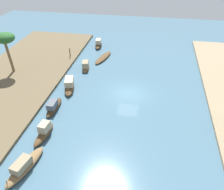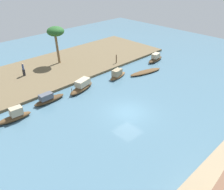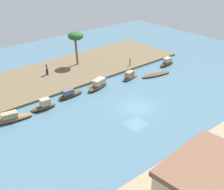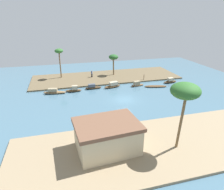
{
  "view_description": "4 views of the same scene",
  "coord_description": "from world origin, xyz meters",
  "px_view_note": "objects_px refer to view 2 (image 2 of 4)",
  "views": [
    {
      "loc": [
        24.96,
        2.55,
        15.83
      ],
      "look_at": [
        1.79,
        -1.66,
        0.66
      ],
      "focal_mm": 40.12,
      "sensor_mm": 36.0,
      "label": 1
    },
    {
      "loc": [
        15.69,
        13.7,
        13.66
      ],
      "look_at": [
        0.09,
        -2.27,
        1.15
      ],
      "focal_mm": 38.82,
      "sensor_mm": 36.0,
      "label": 2
    },
    {
      "loc": [
        22.57,
        21.84,
        17.58
      ],
      "look_at": [
        1.46,
        -2.92,
        0.96
      ],
      "focal_mm": 47.37,
      "sensor_mm": 36.0,
      "label": 3
    },
    {
      "loc": [
        11.29,
        32.83,
        15.02
      ],
      "look_at": [
        2.06,
        -1.45,
        0.61
      ],
      "focal_mm": 31.93,
      "sensor_mm": 36.0,
      "label": 4
    }
  ],
  "objects_px": {
    "sampan_downstream_large": "(82,86)",
    "person_on_near_bank": "(23,70)",
    "sampan_foreground": "(48,99)",
    "sampan_near_left_bank": "(15,116)",
    "sampan_with_tall_canopy": "(117,74)",
    "sampan_upstream_small": "(155,58)",
    "mooring_post": "(116,59)",
    "palm_tree_left_near": "(56,32)",
    "sampan_with_red_awning": "(146,72)"
  },
  "relations": [
    {
      "from": "palm_tree_left_near",
      "to": "sampan_foreground",
      "type": "bearing_deg",
      "value": 50.69
    },
    {
      "from": "sampan_downstream_large",
      "to": "sampan_foreground",
      "type": "bearing_deg",
      "value": -17.81
    },
    {
      "from": "sampan_foreground",
      "to": "person_on_near_bank",
      "type": "relative_size",
      "value": 2.08
    },
    {
      "from": "sampan_with_tall_canopy",
      "to": "sampan_downstream_large",
      "type": "bearing_deg",
      "value": -16.25
    },
    {
      "from": "mooring_post",
      "to": "sampan_with_tall_canopy",
      "type": "bearing_deg",
      "value": 46.76
    },
    {
      "from": "sampan_with_red_awning",
      "to": "mooring_post",
      "type": "bearing_deg",
      "value": -68.42
    },
    {
      "from": "sampan_with_tall_canopy",
      "to": "mooring_post",
      "type": "distance_m",
      "value": 4.45
    },
    {
      "from": "sampan_with_tall_canopy",
      "to": "person_on_near_bank",
      "type": "bearing_deg",
      "value": -55.47
    },
    {
      "from": "person_on_near_bank",
      "to": "mooring_post",
      "type": "xyz_separation_m",
      "value": [
        -11.84,
        5.35,
        -0.13
      ]
    },
    {
      "from": "sampan_upstream_small",
      "to": "sampan_near_left_bank",
      "type": "bearing_deg",
      "value": -7.0
    },
    {
      "from": "sampan_with_tall_canopy",
      "to": "palm_tree_left_near",
      "type": "bearing_deg",
      "value": -83.83
    },
    {
      "from": "mooring_post",
      "to": "sampan_with_red_awning",
      "type": "bearing_deg",
      "value": 98.69
    },
    {
      "from": "sampan_downstream_large",
      "to": "sampan_foreground",
      "type": "height_order",
      "value": "sampan_downstream_large"
    },
    {
      "from": "sampan_downstream_large",
      "to": "person_on_near_bank",
      "type": "bearing_deg",
      "value": -81.9
    },
    {
      "from": "sampan_upstream_small",
      "to": "mooring_post",
      "type": "height_order",
      "value": "mooring_post"
    },
    {
      "from": "mooring_post",
      "to": "palm_tree_left_near",
      "type": "xyz_separation_m",
      "value": [
        5.96,
        -6.12,
        3.84
      ]
    },
    {
      "from": "sampan_upstream_small",
      "to": "palm_tree_left_near",
      "type": "relative_size",
      "value": 0.69
    },
    {
      "from": "sampan_with_tall_canopy",
      "to": "sampan_near_left_bank",
      "type": "height_order",
      "value": "sampan_near_left_bank"
    },
    {
      "from": "sampan_downstream_large",
      "to": "sampan_with_tall_canopy",
      "type": "bearing_deg",
      "value": 161.16
    },
    {
      "from": "sampan_with_tall_canopy",
      "to": "palm_tree_left_near",
      "type": "xyz_separation_m",
      "value": [
        2.93,
        -9.34,
        4.34
      ]
    },
    {
      "from": "sampan_near_left_bank",
      "to": "sampan_downstream_large",
      "type": "bearing_deg",
      "value": -172.38
    },
    {
      "from": "sampan_with_tall_canopy",
      "to": "sampan_upstream_small",
      "type": "height_order",
      "value": "sampan_upstream_small"
    },
    {
      "from": "sampan_upstream_small",
      "to": "sampan_near_left_bank",
      "type": "xyz_separation_m",
      "value": [
        22.45,
        -0.01,
        0.04
      ]
    },
    {
      "from": "sampan_foreground",
      "to": "sampan_upstream_small",
      "type": "distance_m",
      "value": 18.34
    },
    {
      "from": "sampan_downstream_large",
      "to": "sampan_with_red_awning",
      "type": "height_order",
      "value": "sampan_downstream_large"
    },
    {
      "from": "sampan_with_red_awning",
      "to": "sampan_upstream_small",
      "type": "height_order",
      "value": "sampan_upstream_small"
    },
    {
      "from": "sampan_with_red_awning",
      "to": "sampan_upstream_small",
      "type": "bearing_deg",
      "value": -145.84
    },
    {
      "from": "sampan_with_red_awning",
      "to": "palm_tree_left_near",
      "type": "xyz_separation_m",
      "value": [
        6.71,
        -11.04,
        4.6
      ]
    },
    {
      "from": "sampan_near_left_bank",
      "to": "sampan_with_red_awning",
      "type": "bearing_deg",
      "value": 179.25
    },
    {
      "from": "person_on_near_bank",
      "to": "palm_tree_left_near",
      "type": "distance_m",
      "value": 6.99
    },
    {
      "from": "sampan_upstream_small",
      "to": "palm_tree_left_near",
      "type": "height_order",
      "value": "palm_tree_left_near"
    },
    {
      "from": "sampan_with_tall_canopy",
      "to": "palm_tree_left_near",
      "type": "relative_size",
      "value": 0.64
    },
    {
      "from": "sampan_upstream_small",
      "to": "person_on_near_bank",
      "type": "bearing_deg",
      "value": -33.22
    },
    {
      "from": "sampan_upstream_small",
      "to": "person_on_near_bank",
      "type": "xyz_separation_m",
      "value": [
        17.2,
        -8.48,
        0.63
      ]
    },
    {
      "from": "sampan_downstream_large",
      "to": "person_on_near_bank",
      "type": "height_order",
      "value": "person_on_near_bank"
    },
    {
      "from": "sampan_with_tall_canopy",
      "to": "sampan_foreground",
      "type": "height_order",
      "value": "sampan_with_tall_canopy"
    },
    {
      "from": "sampan_downstream_large",
      "to": "sampan_with_tall_canopy",
      "type": "height_order",
      "value": "sampan_downstream_large"
    },
    {
      "from": "sampan_downstream_large",
      "to": "sampan_with_red_awning",
      "type": "bearing_deg",
      "value": 152.93
    },
    {
      "from": "sampan_with_red_awning",
      "to": "palm_tree_left_near",
      "type": "distance_m",
      "value": 13.72
    },
    {
      "from": "sampan_with_tall_canopy",
      "to": "sampan_foreground",
      "type": "relative_size",
      "value": 0.92
    },
    {
      "from": "sampan_foreground",
      "to": "sampan_near_left_bank",
      "type": "relative_size",
      "value": 1.08
    },
    {
      "from": "sampan_downstream_large",
      "to": "sampan_near_left_bank",
      "type": "relative_size",
      "value": 1.2
    },
    {
      "from": "sampan_foreground",
      "to": "mooring_post",
      "type": "bearing_deg",
      "value": -169.31
    },
    {
      "from": "person_on_near_bank",
      "to": "mooring_post",
      "type": "bearing_deg",
      "value": 93.37
    },
    {
      "from": "sampan_near_left_bank",
      "to": "sampan_upstream_small",
      "type": "bearing_deg",
      "value": -175.01
    },
    {
      "from": "sampan_downstream_large",
      "to": "mooring_post",
      "type": "xyz_separation_m",
      "value": [
        -8.58,
        -2.74,
        0.43
      ]
    },
    {
      "from": "mooring_post",
      "to": "palm_tree_left_near",
      "type": "distance_m",
      "value": 9.37
    },
    {
      "from": "sampan_near_left_bank",
      "to": "mooring_post",
      "type": "relative_size",
      "value": 2.68
    },
    {
      "from": "sampan_upstream_small",
      "to": "mooring_post",
      "type": "distance_m",
      "value": 6.23
    },
    {
      "from": "sampan_with_red_awning",
      "to": "mooring_post",
      "type": "xyz_separation_m",
      "value": [
        0.75,
        -4.93,
        0.76
      ]
    }
  ]
}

